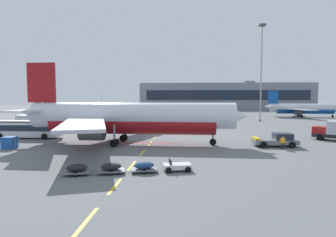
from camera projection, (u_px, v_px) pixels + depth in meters
ground at (265, 131)px, 58.85m from camera, size 400.00×400.00×0.00m
apron_paint_markings at (161, 130)px, 59.79m from camera, size 8.00×98.73×0.01m
airliner_foreground at (128, 118)px, 41.66m from camera, size 34.73×34.62×12.20m
pushback_tug at (276, 140)px, 39.85m from camera, size 6.02×3.23×2.08m
airliner_mid_left at (303, 109)px, 100.56m from camera, size 27.09×26.76×9.49m
apron_shuttle_bus at (25, 128)px, 47.90m from camera, size 12.05×3.11×3.00m
catering_truck at (27, 121)px, 62.87m from camera, size 3.56×7.31×3.14m
baggage_train at (128, 167)px, 25.74m from camera, size 11.64×4.00×1.14m
ground_crew_worker at (283, 142)px, 37.53m from camera, size 0.69×0.36×1.72m
uld_cargo_container at (10, 143)px, 38.28m from camera, size 1.73×1.69×1.60m
apron_light_mast_far at (261, 62)px, 80.73m from camera, size 1.80×1.80×27.88m
terminal_satellite at (224, 97)px, 168.21m from camera, size 97.89×25.70×16.92m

